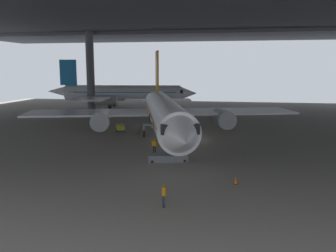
% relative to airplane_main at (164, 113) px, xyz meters
% --- Properties ---
extents(ground_plane, '(110.00, 110.00, 0.00)m').
position_rel_airplane_main_xyz_m(ground_plane, '(2.25, 0.52, -3.52)').
color(ground_plane, gray).
extents(hangar_structure, '(121.00, 99.00, 18.03)m').
position_rel_airplane_main_xyz_m(hangar_structure, '(2.17, 14.30, 13.88)').
color(hangar_structure, '#4C4F54').
rests_on(hangar_structure, ground_plane).
extents(airplane_main, '(36.82, 37.33, 11.81)m').
position_rel_airplane_main_xyz_m(airplane_main, '(0.00, 0.00, 0.00)').
color(airplane_main, white).
rests_on(airplane_main, ground_plane).
extents(boarding_stairs, '(4.49, 2.50, 4.73)m').
position_rel_airplane_main_xyz_m(boarding_stairs, '(2.23, -10.27, -2.78)').
color(boarding_stairs, slate).
rests_on(boarding_stairs, ground_plane).
extents(crew_worker_near_nose, '(0.31, 0.53, 1.64)m').
position_rel_airplane_main_xyz_m(crew_worker_near_nose, '(4.13, -22.18, -2.58)').
color(crew_worker_near_nose, '#232838').
rests_on(crew_worker_near_nose, ground_plane).
extents(crew_worker_by_stairs, '(0.55, 0.24, 1.58)m').
position_rel_airplane_main_xyz_m(crew_worker_by_stairs, '(0.27, -7.24, -2.62)').
color(crew_worker_by_stairs, '#232838').
rests_on(crew_worker_by_stairs, ground_plane).
extents(airplane_distant, '(35.02, 34.06, 11.03)m').
position_rel_airplane_main_xyz_m(airplane_distant, '(-17.21, 36.12, -0.15)').
color(airplane_distant, white).
rests_on(airplane_distant, ground_plane).
extents(traffic_cone_orange, '(0.36, 0.36, 0.60)m').
position_rel_airplane_main_xyz_m(traffic_cone_orange, '(8.88, -16.39, -3.22)').
color(traffic_cone_orange, black).
rests_on(traffic_cone_orange, ground_plane).
extents(baggage_tug, '(1.90, 2.48, 0.90)m').
position_rel_airplane_main_xyz_m(baggage_tug, '(-7.67, 5.72, -2.99)').
color(baggage_tug, yellow).
rests_on(baggage_tug, ground_plane).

